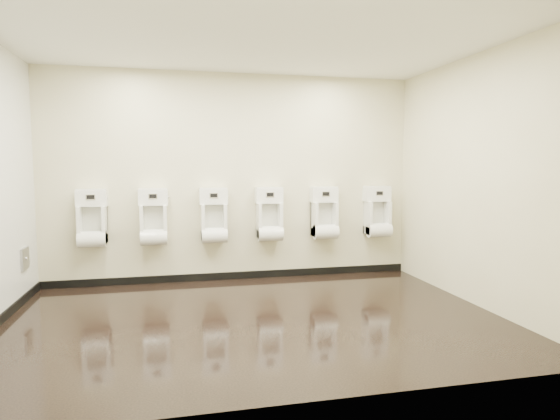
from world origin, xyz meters
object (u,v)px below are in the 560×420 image
(urinal_2, at_px, (214,220))
(urinal_5, at_px, (378,216))
(urinal_1, at_px, (154,221))
(access_panel, at_px, (25,259))
(urinal_4, at_px, (325,217))
(urinal_3, at_px, (269,218))
(urinal_0, at_px, (92,223))

(urinal_2, distance_m, urinal_5, 2.35)
(urinal_1, bearing_deg, access_panel, -163.41)
(access_panel, height_order, urinal_4, urinal_4)
(access_panel, height_order, urinal_3, urinal_3)
(urinal_0, relative_size, urinal_2, 1.00)
(access_panel, xyz_separation_m, urinal_0, (0.67, 0.42, 0.35))
(urinal_4, relative_size, urinal_5, 1.00)
(urinal_2, bearing_deg, urinal_3, 0.00)
(urinal_5, bearing_deg, urinal_0, 180.00)
(urinal_0, height_order, urinal_2, same)
(urinal_1, xyz_separation_m, urinal_5, (3.12, 0.00, 0.00))
(urinal_1, distance_m, urinal_5, 3.12)
(access_panel, xyz_separation_m, urinal_2, (2.20, 0.42, 0.35))
(urinal_0, bearing_deg, urinal_4, 0.00)
(urinal_1, xyz_separation_m, urinal_3, (1.53, 0.00, 0.00))
(urinal_2, height_order, urinal_4, same)
(urinal_1, relative_size, urinal_3, 1.00)
(urinal_5, bearing_deg, urinal_4, 180.00)
(urinal_4, bearing_deg, urinal_3, 180.00)
(urinal_5, bearing_deg, urinal_2, 180.00)
(urinal_3, bearing_deg, access_panel, -171.83)
(access_panel, bearing_deg, urinal_2, 10.92)
(access_panel, height_order, urinal_2, urinal_2)
(urinal_0, distance_m, urinal_2, 1.52)
(urinal_3, bearing_deg, urinal_0, 180.00)
(urinal_3, distance_m, urinal_5, 1.59)
(urinal_2, relative_size, urinal_5, 1.00)
(urinal_3, distance_m, urinal_4, 0.79)
(urinal_0, relative_size, urinal_3, 1.00)
(urinal_3, bearing_deg, urinal_1, 180.00)
(urinal_2, distance_m, urinal_4, 1.54)
(urinal_2, bearing_deg, urinal_1, 180.00)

